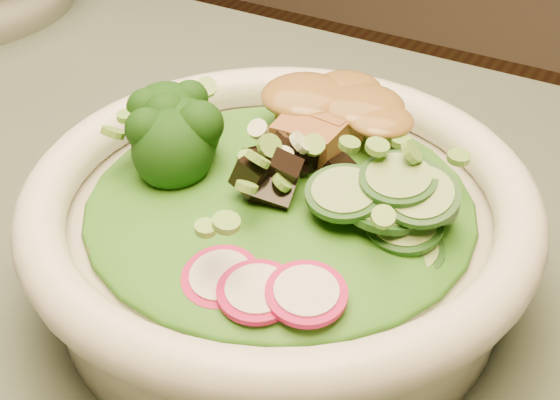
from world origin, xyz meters
The scene contains 9 objects.
salad_bowl centered at (0.06, 0.06, 0.79)m, with size 0.29×0.29×0.08m.
lettuce_bed centered at (0.06, 0.06, 0.81)m, with size 0.22×0.22×0.03m, color #225712.
broccoli_florets centered at (-0.01, 0.05, 0.83)m, with size 0.09×0.07×0.05m, color black, non-canonical shape.
radish_slices centered at (0.07, -0.01, 0.82)m, with size 0.12×0.04×0.02m, color #B20D47, non-canonical shape.
cucumber_slices centered at (0.13, 0.07, 0.83)m, with size 0.07×0.07×0.04m, color #7CA65C, non-canonical shape.
mushroom_heap centered at (0.06, 0.07, 0.83)m, with size 0.07×0.07×0.04m, color black, non-canonical shape.
tofu_cubes centered at (0.05, 0.13, 0.83)m, with size 0.10×0.06×0.04m, color #925B30, non-canonical shape.
peanut_sauce centered at (0.05, 0.13, 0.84)m, with size 0.07×0.06×0.02m, color brown.
scallion_garnish centered at (0.06, 0.06, 0.84)m, with size 0.20×0.20×0.03m, color #6AA43A, non-canonical shape.
Camera 1 is at (0.23, -0.24, 1.07)m, focal length 50.00 mm.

